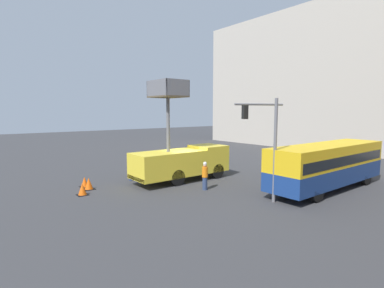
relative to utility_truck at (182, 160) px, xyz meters
name	(u,v)px	position (x,y,z in m)	size (l,w,h in m)	color
ground_plane	(185,180)	(0.08, 0.19, -1.54)	(120.00, 120.00, 0.00)	#38383A
building_backdrop_far	(359,77)	(0.08, 27.84, 7.79)	(44.00, 10.00, 18.66)	#BCB2A3
utility_truck	(182,160)	(0.00, 0.00, 0.00)	(2.47, 7.38, 7.11)	yellow
city_bus	(328,163)	(7.79, 5.96, 0.19)	(2.49, 10.27, 2.92)	navy
traffic_light_pole	(263,131)	(6.22, 1.28, 2.35)	(3.41, 3.15, 5.73)	slate
road_worker_near_truck	(131,168)	(-2.28, -2.91, -0.60)	(0.38, 0.38, 1.88)	navy
road_worker_directing	(205,176)	(3.04, -0.40, -0.63)	(0.38, 0.38, 1.82)	navy
traffic_cone_near_truck	(85,182)	(-2.47, -6.23, -1.22)	(0.60, 0.60, 0.68)	black
traffic_cone_mid_road	(89,184)	(-1.67, -6.23, -1.18)	(0.67, 0.67, 0.77)	black
traffic_cone_far_side	(82,189)	(-0.59, -6.99, -1.20)	(0.64, 0.64, 0.73)	black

